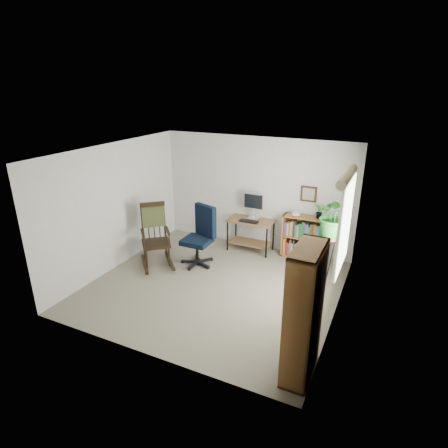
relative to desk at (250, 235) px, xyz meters
The scene contains 18 objects.
floor 1.73m from the desk, 90.45° to the right, with size 4.20×4.00×0.00m, color gray.
ceiling 2.67m from the desk, 90.45° to the right, with size 4.20×4.00×0.00m, color silver.
wall_back 0.91m from the desk, 92.54° to the left, with size 4.20×0.00×2.40m, color silver.
wall_front 3.80m from the desk, 90.21° to the right, with size 4.20×0.00×2.40m, color silver.
wall_left 2.84m from the desk, 141.19° to the right, with size 0.00×4.00×2.40m, color silver.
wall_right 2.82m from the desk, 39.17° to the right, with size 0.00×4.00×2.40m, color silver.
window 2.69m from the desk, 34.37° to the right, with size 0.12×1.20×1.50m, color white, non-canonical shape.
desk is the anchor object (origin of this frame).
monitor 0.64m from the desk, 90.00° to the left, with size 0.46×0.16×0.56m, color silver, non-canonical shape.
keyboard 0.38m from the desk, 90.00° to the right, with size 0.40×0.15×0.03m, color black.
office_chair 1.32m from the desk, 122.89° to the right, with size 0.66×0.66×1.21m, color black, non-canonical shape.
rocking_chair 2.05m from the desk, 134.63° to the right, with size 0.65×1.09×1.26m, color black, non-canonical shape.
low_bookshelf 1.12m from the desk, ahead, with size 0.85×0.28×0.90m, color #986332, non-canonical shape.
tall_bookshelf 3.71m from the desk, 58.76° to the right, with size 0.32×0.75×1.72m, color #986332, non-canonical shape.
plant_stand 1.91m from the desk, 20.36° to the right, with size 0.27×0.27×0.97m, color black, non-canonical shape.
spider_plant 2.30m from the desk, 20.36° to the right, with size 1.69×1.88×1.46m, color #226021.
potted_plant_small 1.52m from the desk, ahead, with size 0.13×0.24×0.11m, color #226021.
framed_picture 1.51m from the desk, 13.66° to the left, with size 0.32×0.04×0.32m, color black, non-canonical shape.
Camera 1 is at (2.67, -5.24, 3.44)m, focal length 30.00 mm.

